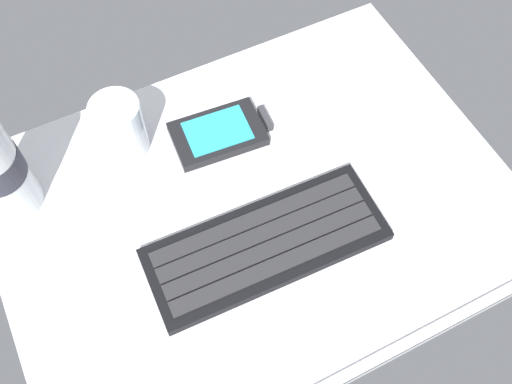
# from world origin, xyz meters

# --- Properties ---
(ground_plane) EXTENTS (0.64, 0.48, 0.03)m
(ground_plane) POSITION_xyz_m (0.00, -0.00, -0.01)
(ground_plane) COLOR silver
(keyboard) EXTENTS (0.29, 0.12, 0.02)m
(keyboard) POSITION_xyz_m (-0.02, -0.06, 0.01)
(keyboard) COLOR black
(keyboard) RESTS_ON ground_plane
(handheld_device) EXTENTS (0.13, 0.09, 0.02)m
(handheld_device) POSITION_xyz_m (0.01, 0.11, 0.01)
(handheld_device) COLOR black
(handheld_device) RESTS_ON ground_plane
(juice_cup) EXTENTS (0.06, 0.06, 0.09)m
(juice_cup) POSITION_xyz_m (-0.12, 0.16, 0.04)
(juice_cup) COLOR silver
(juice_cup) RESTS_ON ground_plane
(charger_block) EXTENTS (0.08, 0.07, 0.02)m
(charger_block) POSITION_xyz_m (0.24, 0.13, 0.01)
(charger_block) COLOR white
(charger_block) RESTS_ON ground_plane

